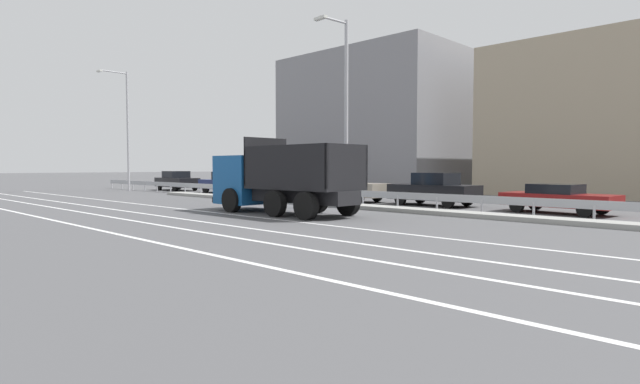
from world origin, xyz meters
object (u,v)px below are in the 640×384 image
at_px(parked_car_1, 227,183).
at_px(street_lamp_0, 126,125).
at_px(parked_car_4, 434,189).
at_px(parked_car_5, 558,198).
at_px(parked_car_0, 177,181).
at_px(parked_car_3, 347,188).
at_px(parked_car_2, 276,186).
at_px(dump_truck, 271,183).
at_px(median_road_sign, 270,176).
at_px(street_lamp_1, 344,105).

bearing_deg(parked_car_1, street_lamp_0, 109.17).
distance_m(parked_car_4, parked_car_5, 5.98).
bearing_deg(parked_car_0, street_lamp_0, -25.62).
distance_m(parked_car_0, parked_car_3, 18.75).
relative_size(parked_car_1, parked_car_2, 1.21).
distance_m(street_lamp_0, parked_car_5, 32.42).
xyz_separation_m(dump_truck, parked_car_5, (9.06, 7.98, -0.59)).
bearing_deg(parked_car_5, parked_car_1, -84.83).
bearing_deg(parked_car_4, median_road_sign, 116.58).
relative_size(parked_car_0, parked_car_5, 1.01).
xyz_separation_m(parked_car_1, parked_car_4, (17.48, 0.22, 0.03)).
bearing_deg(parked_car_1, parked_car_5, -94.66).
height_order(dump_truck, parked_car_4, dump_truck).
relative_size(median_road_sign, parked_car_5, 0.58).
xyz_separation_m(street_lamp_1, parked_car_3, (-2.96, 3.58, -4.07)).
bearing_deg(parked_car_0, parked_car_2, 93.90).
distance_m(parked_car_1, parked_car_4, 17.48).
height_order(street_lamp_1, parked_car_4, street_lamp_1).
distance_m(dump_truck, parked_car_3, 7.78).
bearing_deg(street_lamp_0, parked_car_0, 61.23).
distance_m(street_lamp_0, parked_car_3, 21.37).
height_order(street_lamp_0, parked_car_3, street_lamp_0).
relative_size(median_road_sign, street_lamp_0, 0.28).
distance_m(street_lamp_1, parked_car_1, 16.21).
xyz_separation_m(street_lamp_1, parked_car_5, (8.28, 4.11, -4.20)).
relative_size(parked_car_0, parked_car_3, 0.95).
relative_size(street_lamp_0, parked_car_0, 2.07).
height_order(parked_car_1, parked_car_5, parked_car_1).
xyz_separation_m(median_road_sign, street_lamp_1, (5.74, -0.29, 3.42)).
bearing_deg(parked_car_3, street_lamp_1, 37.24).
relative_size(parked_car_0, parked_car_2, 1.20).
height_order(parked_car_2, parked_car_3, parked_car_3).
relative_size(parked_car_2, parked_car_3, 0.80).
height_order(dump_truck, parked_car_2, dump_truck).
xyz_separation_m(dump_truck, parked_car_0, (-20.93, 7.50, -0.45)).
bearing_deg(parked_car_1, parked_car_0, 88.24).
height_order(parked_car_0, parked_car_2, parked_car_0).
height_order(street_lamp_1, parked_car_1, street_lamp_1).
bearing_deg(street_lamp_1, parked_car_4, 61.27).
bearing_deg(parked_car_2, parked_car_3, -90.57).
xyz_separation_m(parked_car_2, parked_car_4, (11.61, 0.42, 0.10)).
distance_m(parked_car_0, parked_car_2, 12.41).
bearing_deg(street_lamp_1, parked_car_2, 157.86).
bearing_deg(parked_car_2, parked_car_0, 92.06).
distance_m(dump_truck, median_road_sign, 6.48).
bearing_deg(parked_car_2, median_road_sign, -133.21).
xyz_separation_m(parked_car_0, parked_car_3, (18.75, -0.04, -0.02)).
height_order(street_lamp_1, parked_car_2, street_lamp_1).
distance_m(parked_car_2, parked_car_3, 6.34).
distance_m(street_lamp_1, parked_car_5, 10.15).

